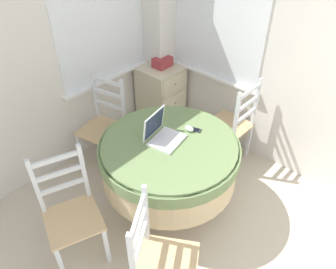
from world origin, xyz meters
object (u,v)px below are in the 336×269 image
object	(u,v)px
computer_mouse	(189,129)
dining_chair_near_back_window	(104,126)
dining_chair_camera_near	(160,262)
storage_box	(162,62)
corner_cabinet	(161,95)
round_dining_table	(169,158)
cell_phone	(195,130)
laptop	(162,134)
dining_chair_near_right_window	(232,125)
dining_chair_left_flank	(71,214)

from	to	relation	value
computer_mouse	dining_chair_near_back_window	distance (m)	1.02
dining_chair_camera_near	storage_box	bearing A→B (deg)	42.40
dining_chair_camera_near	storage_box	size ratio (longest dim) A/B	4.71
dining_chair_camera_near	corner_cabinet	xyz separation A→B (m)	(1.67, 1.55, -0.07)
round_dining_table	dining_chair_camera_near	size ratio (longest dim) A/B	1.23
computer_mouse	cell_phone	bearing A→B (deg)	-40.09
laptop	dining_chair_near_right_window	size ratio (longest dim) A/B	0.34
dining_chair_near_back_window	dining_chair_camera_near	xyz separation A→B (m)	(-0.74, -1.50, 0.00)
dining_chair_left_flank	corner_cabinet	distance (m)	1.99
laptop	dining_chair_camera_near	world-z (taller)	laptop
round_dining_table	laptop	bearing A→B (deg)	90.04
round_dining_table	dining_chair_camera_near	bearing A→B (deg)	-141.92
laptop	storage_box	size ratio (longest dim) A/B	1.61
computer_mouse	dining_chair_near_right_window	distance (m)	0.75
computer_mouse	dining_chair_near_back_window	world-z (taller)	dining_chair_near_back_window
cell_phone	dining_chair_left_flank	distance (m)	1.24
round_dining_table	dining_chair_left_flank	world-z (taller)	dining_chair_left_flank
computer_mouse	corner_cabinet	world-z (taller)	computer_mouse
laptop	dining_chair_near_right_window	xyz separation A→B (m)	(0.92, -0.14, -0.34)
laptop	dining_chair_left_flank	xyz separation A→B (m)	(-0.89, 0.14, -0.34)
computer_mouse	dining_chair_camera_near	bearing A→B (deg)	-150.40
storage_box	dining_chair_left_flank	bearing A→B (deg)	-157.83
round_dining_table	corner_cabinet	bearing A→B (deg)	46.20
round_dining_table	dining_chair_near_back_window	bearing A→B (deg)	89.07
cell_phone	dining_chair_camera_near	bearing A→B (deg)	-153.02
laptop	dining_chair_left_flank	bearing A→B (deg)	170.84
cell_phone	dining_chair_left_flank	size ratio (longest dim) A/B	0.11
round_dining_table	dining_chair_near_right_window	bearing A→B (deg)	-3.96
round_dining_table	corner_cabinet	size ratio (longest dim) A/B	1.57
dining_chair_camera_near	storage_box	xyz separation A→B (m)	(1.69, 1.55, 0.37)
dining_chair_left_flank	corner_cabinet	xyz separation A→B (m)	(1.84, 0.77, -0.07)
dining_chair_left_flank	laptop	bearing A→B (deg)	-9.16
dining_chair_near_back_window	dining_chair_near_right_window	size ratio (longest dim) A/B	1.00
dining_chair_left_flank	corner_cabinet	bearing A→B (deg)	22.67
storage_box	dining_chair_near_back_window	bearing A→B (deg)	-177.17
computer_mouse	cell_phone	size ratio (longest dim) A/B	0.78
computer_mouse	dining_chair_near_right_window	xyz separation A→B (m)	(0.68, -0.05, -0.31)
laptop	computer_mouse	size ratio (longest dim) A/B	3.83
laptop	computer_mouse	bearing A→B (deg)	-20.94
cell_phone	dining_chair_left_flank	world-z (taller)	dining_chair_left_flank
round_dining_table	computer_mouse	xyz separation A→B (m)	(0.25, -0.02, 0.20)
computer_mouse	dining_chair_near_right_window	bearing A→B (deg)	-4.08
dining_chair_camera_near	corner_cabinet	world-z (taller)	dining_chair_camera_near
round_dining_table	laptop	distance (m)	0.24
storage_box	dining_chair_near_right_window	bearing A→B (deg)	-92.67
round_dining_table	cell_phone	world-z (taller)	cell_phone
dining_chair_near_back_window	corner_cabinet	xyz separation A→B (m)	(0.93, 0.06, -0.07)
dining_chair_near_right_window	computer_mouse	bearing A→B (deg)	175.92
dining_chair_left_flank	computer_mouse	bearing A→B (deg)	-11.82
dining_chair_left_flank	storage_box	xyz separation A→B (m)	(1.86, 0.76, 0.37)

